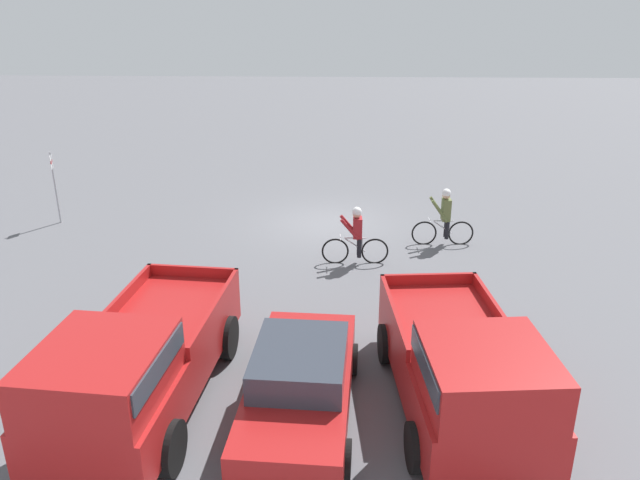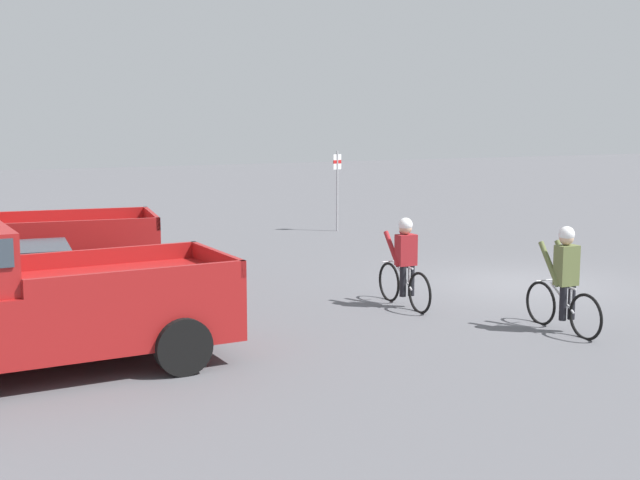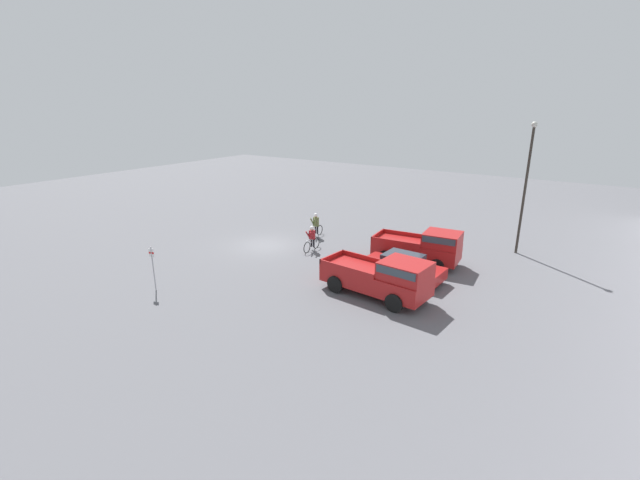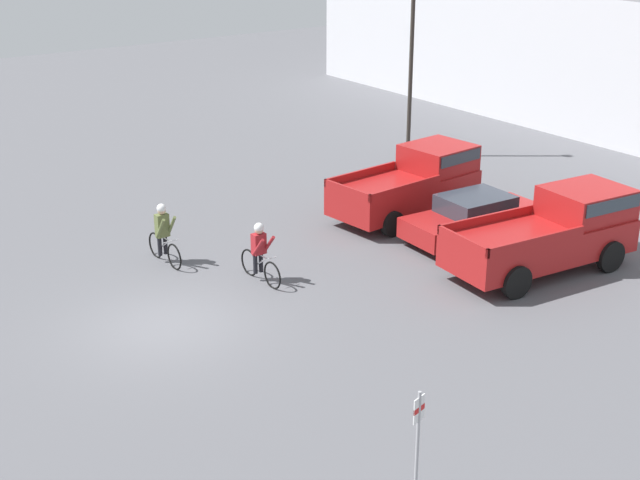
{
  "view_description": "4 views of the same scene",
  "coord_description": "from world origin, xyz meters",
  "px_view_note": "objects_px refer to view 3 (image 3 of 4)",
  "views": [
    {
      "loc": [
        -0.46,
        19.54,
        7.09
      ],
      "look_at": [
        0.07,
        4.59,
        1.2
      ],
      "focal_mm": 35.0,
      "sensor_mm": 36.0,
      "label": 1
    },
    {
      "loc": [
        -15.22,
        11.16,
        3.7
      ],
      "look_at": [
        0.07,
        4.59,
        1.2
      ],
      "focal_mm": 50.0,
      "sensor_mm": 36.0,
      "label": 2
    },
    {
      "loc": [
        21.06,
        18.74,
        9.26
      ],
      "look_at": [
        0.07,
        4.59,
        1.2
      ],
      "focal_mm": 24.0,
      "sensor_mm": 36.0,
      "label": 3
    },
    {
      "loc": [
        18.02,
        -8.24,
        9.83
      ],
      "look_at": [
        0.07,
        4.59,
        1.2
      ],
      "focal_mm": 50.0,
      "sensor_mm": 36.0,
      "label": 4
    }
  ],
  "objects_px": {
    "cyclist_0": "(312,238)",
    "lamppost": "(526,180)",
    "pickup_truck_1": "(383,276)",
    "pickup_truck_0": "(423,246)",
    "sedan_0": "(403,267)",
    "cyclist_1": "(316,225)",
    "fire_lane_sign": "(153,264)"
  },
  "relations": [
    {
      "from": "sedan_0",
      "to": "pickup_truck_0",
      "type": "bearing_deg",
      "value": 178.31
    },
    {
      "from": "pickup_truck_0",
      "to": "lamppost",
      "type": "height_order",
      "value": "lamppost"
    },
    {
      "from": "sedan_0",
      "to": "pickup_truck_1",
      "type": "height_order",
      "value": "pickup_truck_1"
    },
    {
      "from": "fire_lane_sign",
      "to": "cyclist_0",
      "type": "bearing_deg",
      "value": 162.68
    },
    {
      "from": "pickup_truck_0",
      "to": "sedan_0",
      "type": "distance_m",
      "value": 2.87
    },
    {
      "from": "sedan_0",
      "to": "cyclist_0",
      "type": "relative_size",
      "value": 2.44
    },
    {
      "from": "pickup_truck_0",
      "to": "sedan_0",
      "type": "bearing_deg",
      "value": -1.69
    },
    {
      "from": "sedan_0",
      "to": "lamppost",
      "type": "height_order",
      "value": "lamppost"
    },
    {
      "from": "pickup_truck_0",
      "to": "cyclist_0",
      "type": "height_order",
      "value": "pickup_truck_0"
    },
    {
      "from": "pickup_truck_0",
      "to": "cyclist_1",
      "type": "xyz_separation_m",
      "value": [
        -0.95,
        -8.53,
        -0.21
      ]
    },
    {
      "from": "pickup_truck_1",
      "to": "fire_lane_sign",
      "type": "relative_size",
      "value": 2.37
    },
    {
      "from": "pickup_truck_1",
      "to": "cyclist_0",
      "type": "xyz_separation_m",
      "value": [
        -3.96,
        -7.11,
        -0.29
      ]
    },
    {
      "from": "pickup_truck_1",
      "to": "lamppost",
      "type": "bearing_deg",
      "value": 158.98
    },
    {
      "from": "sedan_0",
      "to": "cyclist_0",
      "type": "bearing_deg",
      "value": -99.17
    },
    {
      "from": "sedan_0",
      "to": "fire_lane_sign",
      "type": "relative_size",
      "value": 1.92
    },
    {
      "from": "sedan_0",
      "to": "fire_lane_sign",
      "type": "bearing_deg",
      "value": -48.95
    },
    {
      "from": "pickup_truck_0",
      "to": "fire_lane_sign",
      "type": "relative_size",
      "value": 2.19
    },
    {
      "from": "pickup_truck_1",
      "to": "lamppost",
      "type": "height_order",
      "value": "lamppost"
    },
    {
      "from": "cyclist_0",
      "to": "lamppost",
      "type": "bearing_deg",
      "value": 121.83
    },
    {
      "from": "pickup_truck_0",
      "to": "fire_lane_sign",
      "type": "height_order",
      "value": "fire_lane_sign"
    },
    {
      "from": "pickup_truck_0",
      "to": "fire_lane_sign",
      "type": "xyz_separation_m",
      "value": [
        11.53,
        -10.06,
        0.35
      ]
    },
    {
      "from": "pickup_truck_0",
      "to": "cyclist_1",
      "type": "relative_size",
      "value": 2.79
    },
    {
      "from": "pickup_truck_0",
      "to": "fire_lane_sign",
      "type": "distance_m",
      "value": 15.3
    },
    {
      "from": "fire_lane_sign",
      "to": "pickup_truck_0",
      "type": "bearing_deg",
      "value": 138.89
    },
    {
      "from": "pickup_truck_1",
      "to": "fire_lane_sign",
      "type": "bearing_deg",
      "value": -60.12
    },
    {
      "from": "pickup_truck_0",
      "to": "cyclist_1",
      "type": "distance_m",
      "value": 8.58
    },
    {
      "from": "cyclist_1",
      "to": "fire_lane_sign",
      "type": "height_order",
      "value": "fire_lane_sign"
    },
    {
      "from": "fire_lane_sign",
      "to": "lamppost",
      "type": "height_order",
      "value": "lamppost"
    },
    {
      "from": "sedan_0",
      "to": "cyclist_1",
      "type": "relative_size",
      "value": 2.45
    },
    {
      "from": "pickup_truck_1",
      "to": "cyclist_0",
      "type": "bearing_deg",
      "value": -119.12
    },
    {
      "from": "pickup_truck_1",
      "to": "cyclist_1",
      "type": "height_order",
      "value": "pickup_truck_1"
    },
    {
      "from": "cyclist_0",
      "to": "lamppost",
      "type": "height_order",
      "value": "lamppost"
    }
  ]
}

